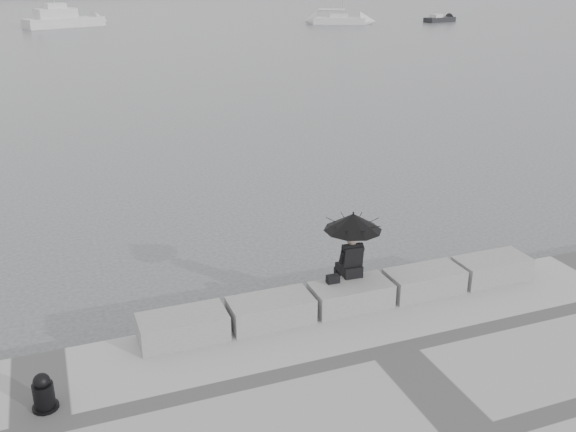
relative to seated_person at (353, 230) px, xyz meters
name	(u,v)px	position (x,y,z in m)	size (l,w,h in m)	color
ground	(340,317)	(-0.17, 0.11, -2.01)	(360.00, 360.00, 0.00)	#404244
stone_block_far_left	(183,327)	(-3.57, -0.34, -1.26)	(1.60, 0.80, 0.50)	slate
stone_block_left	(271,311)	(-1.87, -0.34, -1.26)	(1.60, 0.80, 0.50)	slate
stone_block_centre	(351,295)	(-0.17, -0.34, -1.26)	(1.60, 0.80, 0.50)	slate
stone_block_right	(424,281)	(1.53, -0.34, -1.26)	(1.60, 0.80, 0.50)	slate
stone_block_far_right	(492,269)	(3.23, -0.34, -1.26)	(1.60, 0.80, 0.50)	slate
seated_person	(353,230)	(0.00, 0.00, 0.00)	(1.17, 1.17, 1.39)	black
bag	(333,279)	(-0.48, -0.15, -0.92)	(0.26, 0.15, 0.16)	black
mooring_bollard	(44,394)	(-5.98, -1.54, -1.24)	(0.40, 0.40, 0.63)	black
sailboat_right	(339,20)	(30.94, 66.32, -1.46)	(6.91, 4.82, 12.90)	silver
motor_cruiser	(64,19)	(-1.85, 74.08, -1.11)	(9.71, 5.98, 4.50)	silver
small_motorboat	(440,19)	(44.79, 64.61, -1.69)	(4.74, 2.62, 1.10)	black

